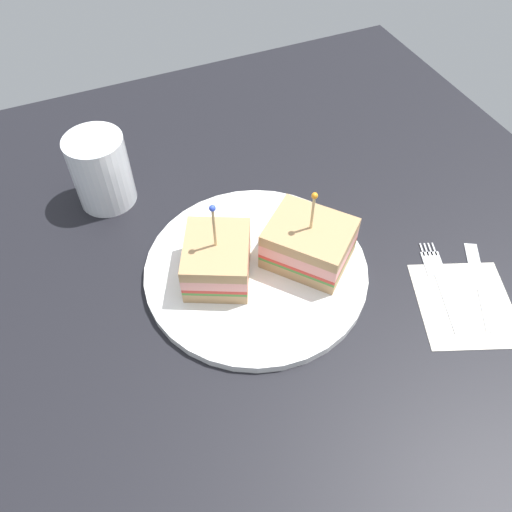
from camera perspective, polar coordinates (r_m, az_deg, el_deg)
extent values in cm
cube|color=black|center=(61.28, 0.00, -2.43)|extent=(91.37, 91.37, 2.00)
cylinder|color=white|center=(60.06, 0.00, -1.54)|extent=(25.86, 25.86, 1.08)
cube|color=tan|center=(58.65, -4.22, -1.54)|extent=(9.91, 10.48, 1.40)
cube|color=#478438|center=(57.94, -4.27, -0.99)|extent=(9.91, 10.48, 0.40)
cube|color=red|center=(57.59, -4.29, -0.71)|extent=(9.91, 10.48, 0.50)
cube|color=#E59389|center=(56.87, -4.35, -0.12)|extent=(9.91, 10.48, 1.37)
cube|color=tan|center=(55.81, -4.43, 0.78)|extent=(9.91, 10.48, 1.40)
cylinder|color=tan|center=(53.48, -4.63, 2.94)|extent=(0.30, 0.30, 6.22)
sphere|color=blue|center=(51.24, -4.85, 5.29)|extent=(0.70, 0.70, 0.70)
cube|color=tan|center=(60.24, 5.73, 0.21)|extent=(11.65, 11.83, 1.43)
cube|color=#478438|center=(59.54, 5.79, 0.77)|extent=(11.65, 11.83, 0.40)
cube|color=red|center=(59.20, 5.83, 1.06)|extent=(11.65, 11.83, 0.50)
cube|color=#E59389|center=(58.45, 5.90, 1.70)|extent=(11.65, 11.83, 1.52)
cube|color=tan|center=(57.35, 6.02, 2.67)|extent=(11.65, 11.83, 1.43)
cylinder|color=tan|center=(55.36, 6.25, 4.59)|extent=(0.30, 0.30, 5.51)
sphere|color=orange|center=(53.43, 6.50, 6.65)|extent=(0.70, 0.70, 0.70)
cylinder|color=#B74C33|center=(69.26, -16.52, 8.23)|extent=(6.46, 6.46, 7.01)
cylinder|color=white|center=(68.43, -16.76, 9.03)|extent=(7.34, 7.34, 9.61)
cube|color=beige|center=(62.34, 22.10, -4.93)|extent=(13.86, 14.52, 0.15)
cube|color=silver|center=(61.56, 20.39, -4.91)|extent=(3.29, 7.57, 0.35)
cube|color=silver|center=(64.66, 19.01, -0.77)|extent=(3.31, 4.14, 0.35)
cube|color=silver|center=(66.21, 19.12, 0.74)|extent=(0.86, 1.94, 0.35)
cube|color=silver|center=(66.04, 18.72, 0.73)|extent=(0.86, 1.94, 0.35)
cube|color=silver|center=(65.86, 18.31, 0.71)|extent=(0.86, 1.94, 0.35)
cube|color=silver|center=(65.69, 17.90, 0.70)|extent=(0.86, 1.94, 0.35)
cube|color=silver|center=(63.03, 23.83, -4.84)|extent=(4.13, 6.69, 0.35)
cube|color=silver|center=(66.22, 23.07, -0.98)|extent=(4.74, 6.83, 0.24)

